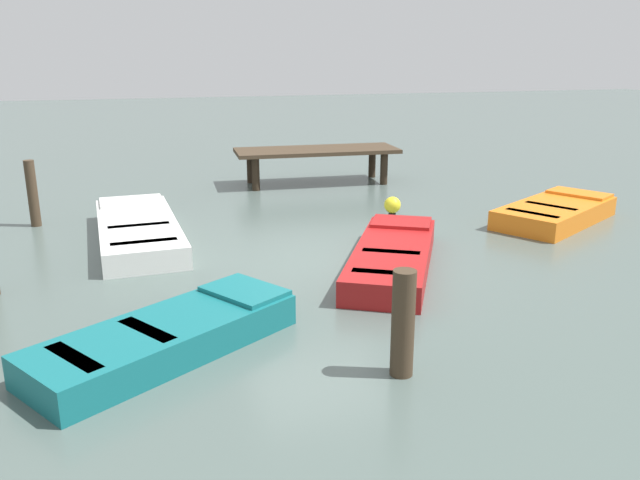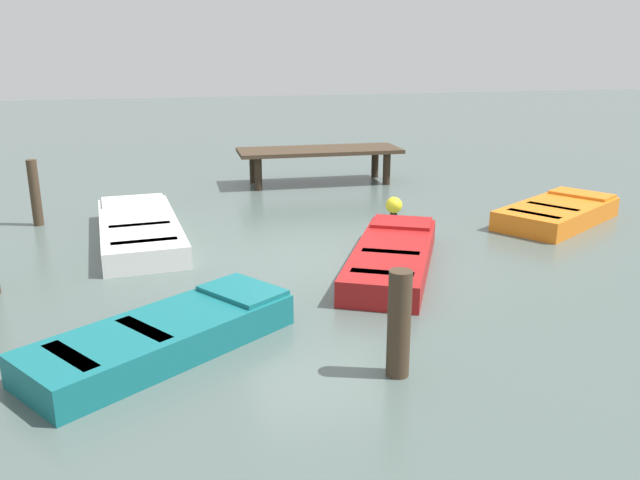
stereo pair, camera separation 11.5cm
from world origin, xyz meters
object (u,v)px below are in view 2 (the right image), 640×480
Objects in this scene: rowboat_red at (393,256)px; mooring_piling_mid_right at (35,193)px; mooring_piling_far_left at (399,324)px; rowboat_white at (139,229)px; rowboat_orange at (558,213)px; marker_buoy at (394,206)px; rowboat_teal at (165,335)px; dock_segment at (319,154)px.

mooring_piling_mid_right reaches higher than rowboat_red.
rowboat_white is at bearing 114.08° from mooring_piling_far_left.
marker_buoy is (-3.22, 1.20, 0.07)m from rowboat_orange.
marker_buoy is at bearing 128.59° from rowboat_orange.
mooring_piling_far_left is at bearing -167.91° from rowboat_orange.
rowboat_teal is 0.82× the size of rowboat_white.
marker_buoy is at bearing 6.28° from rowboat_red.
rowboat_red is at bearing -128.72° from rowboat_white.
rowboat_white is at bearing 142.72° from rowboat_orange.
rowboat_red is 4.36m from rowboat_teal.
dock_segment is 3.55× the size of mooring_piling_far_left.
rowboat_orange is at bearing -20.40° from marker_buoy.
rowboat_orange is at bearing -13.89° from mooring_piling_mid_right.
mooring_piling_mid_right is (-2.34, 6.70, 0.47)m from rowboat_teal.
rowboat_red is 4.84m from rowboat_orange.
rowboat_teal is 7.15× the size of marker_buoy.
rowboat_orange is 3.44m from marker_buoy.
rowboat_orange is at bearing -7.29° from rowboat_teal.
mooring_piling_far_left reaches higher than rowboat_orange.
rowboat_white is 3.38× the size of mooring_piling_far_left.
rowboat_teal is 2.84m from mooring_piling_far_left.
rowboat_orange is 2.72× the size of mooring_piling_far_left.
rowboat_red is 8.05× the size of marker_buoy.
rowboat_red is 2.81× the size of mooring_piling_mid_right.
rowboat_orange is at bearing -38.95° from rowboat_red.
dock_segment is at bearing 22.66° from rowboat_red.
rowboat_orange and rowboat_white have the same top height.
rowboat_teal is 2.77× the size of mooring_piling_far_left.
mooring_piling_far_left is at bearing -58.68° from mooring_piling_mid_right.
marker_buoy is at bearing 69.13° from mooring_piling_far_left.
dock_segment is at bearing 94.67° from rowboat_orange.
rowboat_orange is 0.81× the size of rowboat_white.
mooring_piling_far_left reaches higher than marker_buoy.
rowboat_teal is at bearing 153.16° from mooring_piling_far_left.
rowboat_white is 5.31m from marker_buoy.
rowboat_orange is 8.58m from rowboat_white.
mooring_piling_far_left is (-1.27, -3.45, 0.40)m from rowboat_red.
dock_segment is 7.28m from mooring_piling_mid_right.
rowboat_orange is (4.45, 1.90, 0.00)m from rowboat_red.
mooring_piling_far_left reaches higher than rowboat_red.
mooring_piling_mid_right reaches higher than rowboat_white.
rowboat_orange is 10.90m from mooring_piling_mid_right.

